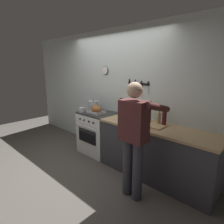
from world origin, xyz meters
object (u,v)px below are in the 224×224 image
object	(u,v)px
bottle_olive_oil	(149,115)
saucepan	(82,110)
roasting_pan	(96,110)
bottle_wine_red	(164,118)
cutting_board	(153,126)
stove	(98,132)
bottle_vinegar	(159,118)
stock_pot	(93,106)
person_cook	(134,134)

from	to	relation	value
bottle_olive_oil	saucepan	bearing A→B (deg)	-165.86
roasting_pan	saucepan	size ratio (longest dim) A/B	2.61
saucepan	bottle_wine_red	bearing A→B (deg)	10.59
bottle_olive_oil	roasting_pan	bearing A→B (deg)	-167.36
saucepan	cutting_board	bearing A→B (deg)	6.16
stove	bottle_wine_red	distance (m)	1.59
stove	bottle_vinegar	size ratio (longest dim) A/B	3.90
cutting_board	bottle_olive_oil	world-z (taller)	bottle_olive_oil
cutting_board	bottle_olive_oil	distance (m)	0.30
cutting_board	stove	bearing A→B (deg)	178.70
saucepan	bottle_olive_oil	world-z (taller)	bottle_olive_oil
bottle_vinegar	bottle_wine_red	world-z (taller)	bottle_wine_red
stove	stock_pot	xyz separation A→B (m)	(-0.22, 0.06, 0.56)
bottle_wine_red	roasting_pan	bearing A→B (deg)	-171.44
cutting_board	roasting_pan	bearing A→B (deg)	-177.20
stock_pot	stove	bearing A→B (deg)	-16.63
stove	person_cook	size ratio (longest dim) A/B	0.54
saucepan	bottle_wine_red	distance (m)	1.79
saucepan	bottle_olive_oil	xyz separation A→B (m)	(1.44, 0.36, 0.07)
saucepan	bottle_wine_red	xyz separation A→B (m)	(1.75, 0.33, 0.09)
cutting_board	bottle_wine_red	xyz separation A→B (m)	(0.10, 0.15, 0.13)
bottle_vinegar	roasting_pan	bearing A→B (deg)	-168.08
bottle_vinegar	stock_pot	bearing A→B (deg)	-175.86
saucepan	bottle_vinegar	distance (m)	1.67
roasting_pan	stove	bearing A→B (deg)	118.61
person_cook	saucepan	xyz separation A→B (m)	(-1.73, 0.44, -0.00)
stove	bottle_wine_red	bearing A→B (deg)	4.60
stove	bottle_olive_oil	xyz separation A→B (m)	(1.16, 0.15, 0.57)
bottle_vinegar	bottle_wine_red	distance (m)	0.15
bottle_wine_red	saucepan	bearing A→B (deg)	-169.41
person_cook	stock_pot	distance (m)	1.81
person_cook	bottle_vinegar	size ratio (longest dim) A/B	7.19
stock_pot	cutting_board	size ratio (longest dim) A/B	0.68
stock_pot	saucepan	world-z (taller)	stock_pot
person_cook	bottle_olive_oil	xyz separation A→B (m)	(-0.29, 0.80, 0.07)
roasting_pan	cutting_board	distance (m)	1.32
person_cook	bottle_wine_red	xyz separation A→B (m)	(0.03, 0.77, 0.08)
roasting_pan	bottle_olive_oil	xyz separation A→B (m)	(1.11, 0.25, 0.04)
saucepan	cutting_board	world-z (taller)	saucepan
roasting_pan	bottle_olive_oil	size ratio (longest dim) A/B	1.23
person_cook	bottle_wine_red	world-z (taller)	person_cook
person_cook	stock_pot	world-z (taller)	person_cook
person_cook	bottle_olive_oil	distance (m)	0.85
stove	cutting_board	xyz separation A→B (m)	(1.37, -0.03, 0.46)
stock_pot	bottle_wine_red	xyz separation A→B (m)	(1.69, 0.05, 0.03)
roasting_pan	cutting_board	bearing A→B (deg)	2.80
saucepan	bottle_wine_red	size ratio (longest dim) A/B	0.42
stove	cutting_board	world-z (taller)	cutting_board
cutting_board	stock_pot	bearing A→B (deg)	176.55
stock_pot	saucepan	size ratio (longest dim) A/B	1.80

